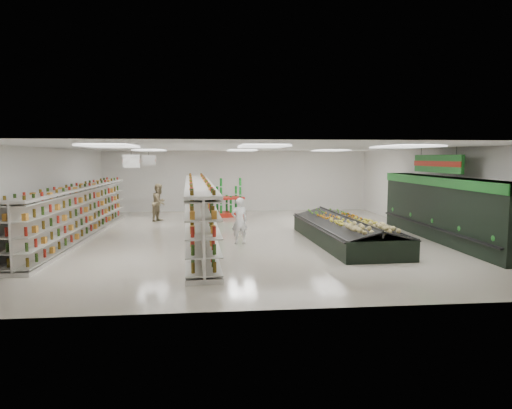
{
  "coord_description": "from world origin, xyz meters",
  "views": [
    {
      "loc": [
        -1.4,
        -16.29,
        2.89
      ],
      "look_at": [
        0.25,
        0.22,
        1.14
      ],
      "focal_mm": 32.0,
      "sensor_mm": 36.0,
      "label": 1
    }
  ],
  "objects": [
    {
      "name": "shopper_background",
      "position": [
        -3.69,
        4.39,
        0.85
      ],
      "size": [
        0.79,
        0.95,
        1.69
      ],
      "primitive_type": "imported",
      "rotation": [
        0.0,
        0.0,
        1.17
      ],
      "color": "#9C8960",
      "rests_on": "floor"
    },
    {
      "name": "aisle_sign_near",
      "position": [
        -3.8,
        -2.0,
        2.75
      ],
      "size": [
        0.52,
        0.06,
        0.75
      ],
      "color": "white",
      "rests_on": "ceiling"
    },
    {
      "name": "gondola_left",
      "position": [
        -6.02,
        0.21,
        0.84
      ],
      "size": [
        1.08,
        10.63,
        1.84
      ],
      "rotation": [
        0.0,
        0.0,
        -0.03
      ],
      "color": "silver",
      "rests_on": "floor"
    },
    {
      "name": "wall_back",
      "position": [
        0.0,
        8.0,
        1.6
      ],
      "size": [
        14.0,
        0.02,
        3.2
      ],
      "primitive_type": "cube",
      "color": "white",
      "rests_on": "floor"
    },
    {
      "name": "wall_front",
      "position": [
        0.0,
        -8.0,
        1.6
      ],
      "size": [
        14.0,
        0.02,
        3.2
      ],
      "primitive_type": "cube",
      "color": "white",
      "rests_on": "floor"
    },
    {
      "name": "shopper_main",
      "position": [
        -0.46,
        -1.33,
        0.77
      ],
      "size": [
        0.64,
        0.51,
        1.54
      ],
      "primitive_type": "imported",
      "rotation": [
        0.0,
        0.0,
        3.42
      ],
      "color": "white",
      "rests_on": "floor"
    },
    {
      "name": "hortifruti_banner",
      "position": [
        6.25,
        -1.5,
        2.65
      ],
      "size": [
        0.12,
        3.2,
        0.95
      ],
      "color": "#1E7125",
      "rests_on": "ceiling"
    },
    {
      "name": "aisle_sign_far",
      "position": [
        -3.8,
        2.0,
        2.75
      ],
      "size": [
        0.52,
        0.06,
        0.75
      ],
      "color": "white",
      "rests_on": "ceiling"
    },
    {
      "name": "gondola_center",
      "position": [
        -1.82,
        -0.4,
        0.92
      ],
      "size": [
        1.4,
        11.62,
        2.01
      ],
      "rotation": [
        0.0,
        0.0,
        0.05
      ],
      "color": "silver",
      "rests_on": "floor"
    },
    {
      "name": "produce_wall_case",
      "position": [
        6.53,
        -1.5,
        1.24
      ],
      "size": [
        0.93,
        8.0,
        2.2
      ],
      "color": "black",
      "rests_on": "floor"
    },
    {
      "name": "floor",
      "position": [
        0.0,
        0.0,
        0.0
      ],
      "size": [
        16.0,
        16.0,
        0.0
      ],
      "primitive_type": "plane",
      "color": "beige",
      "rests_on": "ground"
    },
    {
      "name": "ceiling",
      "position": [
        0.0,
        0.0,
        3.2
      ],
      "size": [
        14.0,
        16.0,
        0.02
      ],
      "primitive_type": "cube",
      "color": "white",
      "rests_on": "wall_back"
    },
    {
      "name": "wall_left",
      "position": [
        -7.0,
        0.0,
        1.6
      ],
      "size": [
        0.02,
        16.0,
        3.2
      ],
      "primitive_type": "cube",
      "color": "white",
      "rests_on": "floor"
    },
    {
      "name": "soda_endcap",
      "position": [
        -0.53,
        5.66,
        0.83
      ],
      "size": [
        1.53,
        1.23,
        1.71
      ],
      "rotation": [
        0.0,
        0.0,
        0.27
      ],
      "color": "#AE2213",
      "rests_on": "floor"
    },
    {
      "name": "wall_right",
      "position": [
        7.0,
        0.0,
        1.6
      ],
      "size": [
        0.02,
        16.0,
        3.2
      ],
      "primitive_type": "cube",
      "color": "white",
      "rests_on": "floor"
    },
    {
      "name": "produce_island",
      "position": [
        3.1,
        -1.55,
        0.42
      ],
      "size": [
        2.49,
        6.21,
        0.91
      ],
      "rotation": [
        0.0,
        0.0,
        0.04
      ],
      "color": "black",
      "rests_on": "floor"
    }
  ]
}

